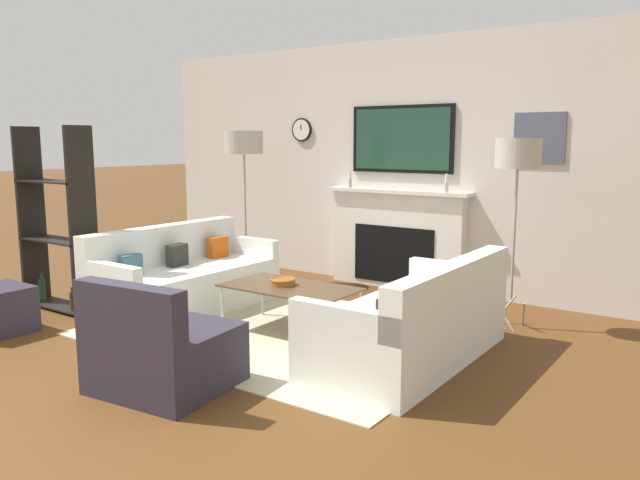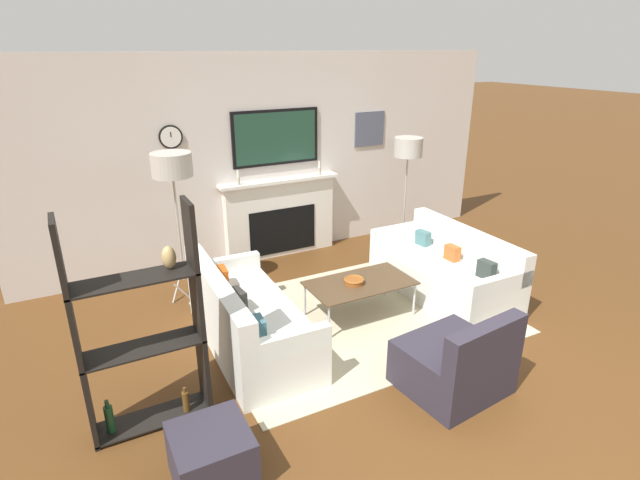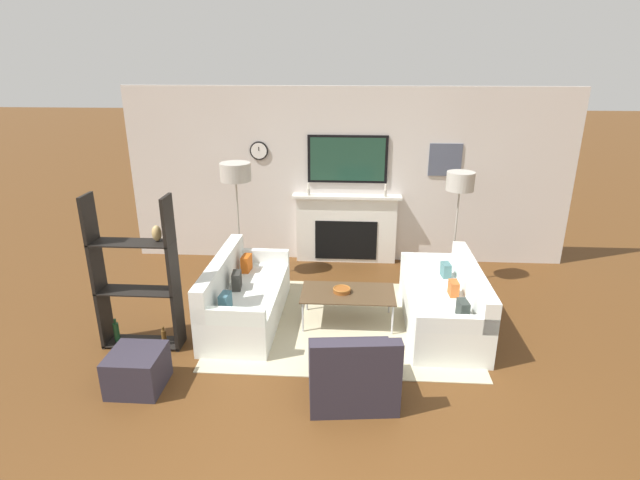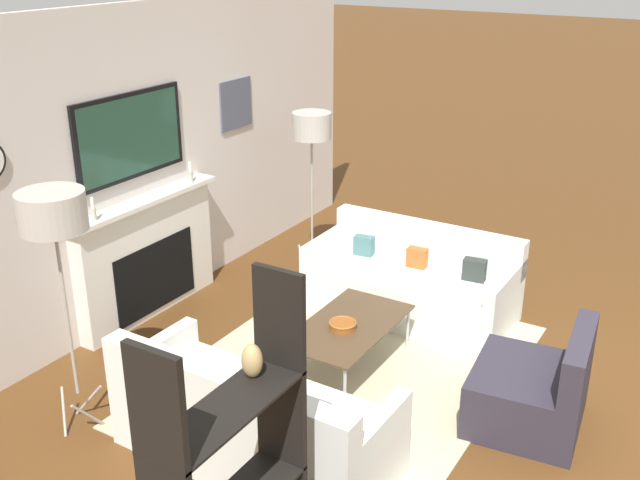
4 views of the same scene
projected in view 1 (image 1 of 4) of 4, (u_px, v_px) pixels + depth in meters
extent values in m
plane|color=#533216|center=(34.00, 432.00, 3.50)|extent=(60.00, 60.00, 0.00)
cube|color=beige|center=(403.00, 165.00, 6.84)|extent=(6.81, 0.07, 2.70)
cube|color=silver|center=(397.00, 241.00, 6.88)|extent=(1.56, 0.16, 1.05)
cube|color=black|center=(393.00, 255.00, 6.84)|extent=(0.97, 0.01, 0.63)
cube|color=silver|center=(397.00, 191.00, 6.78)|extent=(1.68, 0.22, 0.04)
cylinder|color=#B2AD9E|center=(350.00, 183.00, 7.08)|extent=(0.04, 0.04, 0.10)
cylinder|color=white|center=(350.00, 175.00, 7.06)|extent=(0.03, 0.03, 0.09)
cylinder|color=#B2AD9E|center=(446.00, 187.00, 6.41)|extent=(0.04, 0.04, 0.10)
cylinder|color=white|center=(447.00, 178.00, 6.40)|extent=(0.03, 0.03, 0.09)
cube|color=black|center=(402.00, 139.00, 6.76)|extent=(1.21, 0.04, 0.73)
cube|color=#1E4233|center=(401.00, 139.00, 6.75)|extent=(1.13, 0.01, 0.65)
cylinder|color=black|center=(302.00, 130.00, 7.51)|extent=(0.28, 0.02, 0.28)
cylinder|color=silver|center=(301.00, 130.00, 7.50)|extent=(0.24, 0.00, 0.24)
cube|color=black|center=(301.00, 127.00, 7.49)|extent=(0.01, 0.00, 0.06)
cube|color=#4C5264|center=(539.00, 138.00, 5.93)|extent=(0.49, 0.02, 0.49)
cube|color=#B9AF8D|center=(284.00, 331.00, 5.33)|extent=(3.06, 2.32, 0.01)
cube|color=silver|center=(187.00, 289.00, 5.96)|extent=(0.82, 1.84, 0.42)
cube|color=silver|center=(163.00, 245.00, 6.09)|extent=(0.19, 1.83, 0.38)
cube|color=silver|center=(247.00, 246.00, 6.61)|extent=(0.80, 0.11, 0.18)
cube|color=white|center=(108.00, 274.00, 5.23)|extent=(0.80, 0.11, 0.18)
cube|color=#B64E15|center=(218.00, 247.00, 6.42)|extent=(0.12, 0.22, 0.21)
cube|color=#2B2A26|center=(177.00, 255.00, 5.98)|extent=(0.12, 0.22, 0.21)
cube|color=#38606E|center=(131.00, 265.00, 5.55)|extent=(0.12, 0.20, 0.19)
cube|color=silver|center=(408.00, 332.00, 4.63)|extent=(0.84, 1.83, 0.42)
cube|color=silver|center=(453.00, 288.00, 4.38)|extent=(0.16, 1.82, 0.35)
cube|color=silver|center=(346.00, 321.00, 3.88)|extent=(0.84, 0.10, 0.18)
cube|color=silver|center=(456.00, 273.00, 5.28)|extent=(0.84, 0.10, 0.18)
cube|color=#2D3430|center=(389.00, 311.00, 4.07)|extent=(0.12, 0.20, 0.19)
cube|color=#AF5927|center=(425.00, 296.00, 4.51)|extent=(0.11, 0.18, 0.18)
cube|color=#446E70|center=(455.00, 282.00, 4.95)|extent=(0.12, 0.19, 0.18)
cube|color=#2C2833|center=(166.00, 357.00, 4.11)|extent=(0.89, 0.83, 0.41)
cube|color=#2C2833|center=(129.00, 313.00, 3.79)|extent=(0.82, 0.23, 0.35)
cube|color=#4C3823|center=(290.00, 287.00, 5.24)|extent=(1.13, 0.62, 0.02)
cylinder|color=#B7B7BC|center=(222.00, 308.00, 5.35)|extent=(0.02, 0.02, 0.39)
cylinder|color=#B7B7BC|center=(322.00, 329.00, 4.76)|extent=(0.02, 0.02, 0.39)
cylinder|color=#B7B7BC|center=(263.00, 295.00, 5.79)|extent=(0.02, 0.02, 0.39)
cylinder|color=#B7B7BC|center=(359.00, 313.00, 5.20)|extent=(0.02, 0.02, 0.39)
cylinder|color=brown|center=(283.00, 282.00, 5.29)|extent=(0.21, 0.21, 0.05)
torus|color=#965721|center=(283.00, 280.00, 5.28)|extent=(0.22, 0.22, 0.02)
cylinder|color=#9E998E|center=(255.00, 271.00, 7.16)|extent=(0.09, 0.23, 0.28)
cylinder|color=#9E998E|center=(246.00, 269.00, 7.30)|extent=(0.17, 0.19, 0.28)
cylinder|color=#9E998E|center=(239.00, 272.00, 7.12)|extent=(0.23, 0.07, 0.28)
cylinder|color=#9E998E|center=(245.00, 207.00, 7.08)|extent=(0.02, 0.02, 1.21)
cylinder|color=#B2ADA3|center=(244.00, 142.00, 6.96)|extent=(0.43, 0.43, 0.25)
cylinder|color=#9E998E|center=(523.00, 314.00, 5.42)|extent=(0.09, 0.23, 0.26)
cylinder|color=#9E998E|center=(504.00, 310.00, 5.56)|extent=(0.17, 0.19, 0.26)
cylinder|color=#9E998E|center=(503.00, 316.00, 5.38)|extent=(0.23, 0.07, 0.26)
cylinder|color=#9E998E|center=(514.00, 235.00, 5.34)|extent=(0.02, 0.02, 1.14)
cylinder|color=#B2ADA3|center=(518.00, 153.00, 5.23)|extent=(0.38, 0.38, 0.25)
cube|color=black|center=(32.00, 216.00, 6.18)|extent=(0.04, 0.28, 1.75)
cube|color=black|center=(83.00, 222.00, 5.70)|extent=(0.04, 0.28, 1.75)
cube|color=black|center=(62.00, 306.00, 6.08)|extent=(0.89, 0.28, 0.02)
cube|color=black|center=(58.00, 240.00, 5.97)|extent=(0.89, 0.28, 0.01)
cube|color=black|center=(54.00, 182.00, 5.88)|extent=(0.89, 0.28, 0.02)
ellipsoid|color=tan|center=(75.00, 172.00, 5.76)|extent=(0.10, 0.10, 0.17)
cylinder|color=#194223|center=(42.00, 289.00, 6.22)|extent=(0.06, 0.06, 0.23)
cylinder|color=#194223|center=(41.00, 276.00, 6.20)|extent=(0.03, 0.03, 0.06)
cylinder|color=brown|center=(73.00, 301.00, 5.88)|extent=(0.05, 0.05, 0.18)
cylinder|color=brown|center=(72.00, 289.00, 5.87)|extent=(0.02, 0.02, 0.04)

